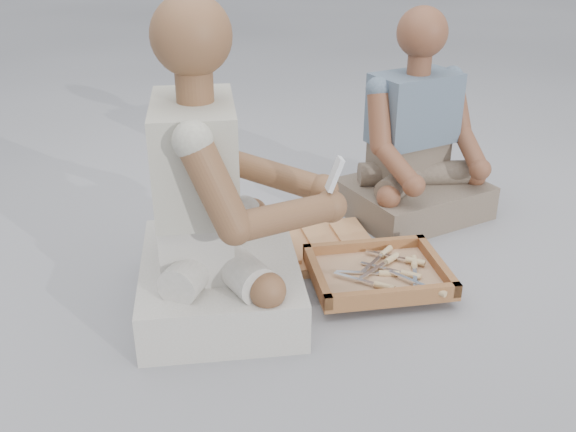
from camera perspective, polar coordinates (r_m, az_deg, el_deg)
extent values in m
plane|color=#9D9CA2|center=(2.18, 1.70, -8.16)|extent=(60.00, 60.00, 0.00)
cube|color=#B17244|center=(2.49, 1.25, -2.96)|extent=(0.57, 0.38, 0.04)
cube|color=brown|center=(2.29, 7.95, -5.37)|extent=(0.48, 0.39, 0.01)
cube|color=brown|center=(2.41, 6.81, -2.69)|extent=(0.46, 0.05, 0.05)
cube|color=brown|center=(2.13, 9.34, -7.02)|extent=(0.46, 0.05, 0.05)
cube|color=brown|center=(2.34, 13.11, -4.19)|extent=(0.05, 0.37, 0.05)
cube|color=brown|center=(2.22, 2.58, -5.24)|extent=(0.05, 0.37, 0.05)
cube|color=tan|center=(2.28, 7.96, -5.14)|extent=(0.42, 0.34, 0.01)
cube|color=white|center=(2.26, 7.60, -4.78)|extent=(0.13, 0.10, 0.00)
cylinder|color=tan|center=(2.34, 9.18, -3.76)|extent=(0.07, 0.06, 0.02)
cube|color=white|center=(2.26, 6.19, -5.00)|extent=(0.15, 0.06, 0.00)
cylinder|color=tan|center=(2.27, 8.98, -5.08)|extent=(0.07, 0.04, 0.02)
cube|color=white|center=(2.36, 8.69, -3.43)|extent=(0.13, 0.10, 0.00)
cylinder|color=tan|center=(2.34, 11.25, -3.97)|extent=(0.07, 0.06, 0.02)
cube|color=white|center=(2.30, 8.26, -4.55)|extent=(0.12, 0.11, 0.00)
cylinder|color=tan|center=(2.27, 10.87, -5.16)|extent=(0.07, 0.06, 0.02)
cube|color=white|center=(2.25, 11.23, -5.43)|extent=(0.07, 0.15, 0.00)
cylinder|color=tan|center=(2.34, 11.14, -4.05)|extent=(0.05, 0.07, 0.02)
cube|color=white|center=(2.30, 7.46, -4.23)|extent=(0.12, 0.11, 0.00)
cylinder|color=tan|center=(2.39, 8.69, -3.13)|extent=(0.07, 0.06, 0.02)
cube|color=white|center=(2.23, 10.62, -5.50)|extent=(0.10, 0.13, 0.00)
cylinder|color=tan|center=(2.18, 13.04, -6.47)|extent=(0.06, 0.07, 0.02)
cube|color=white|center=(2.21, 5.89, -5.52)|extent=(0.12, 0.11, 0.00)
cylinder|color=tan|center=(2.18, 8.56, -6.20)|extent=(0.07, 0.06, 0.02)
cube|color=tan|center=(2.51, 9.22, -3.59)|extent=(0.02, 0.02, 0.00)
cube|color=tan|center=(2.44, 1.99, -4.06)|extent=(0.02, 0.02, 0.00)
cube|color=tan|center=(2.28, 1.06, -6.42)|extent=(0.02, 0.02, 0.00)
cube|color=tan|center=(2.42, 12.57, -5.09)|extent=(0.02, 0.02, 0.00)
cube|color=tan|center=(2.28, 8.34, -6.69)|extent=(0.02, 0.02, 0.00)
cube|color=tan|center=(2.60, 3.77, -2.20)|extent=(0.02, 0.02, 0.00)
cube|color=tan|center=(2.31, 10.13, -6.39)|extent=(0.02, 0.02, 0.00)
cube|color=tan|center=(2.31, -0.91, -6.01)|extent=(0.02, 0.02, 0.00)
cube|color=tan|center=(2.49, 12.30, -4.16)|extent=(0.02, 0.02, 0.00)
cube|color=beige|center=(2.18, -6.03, -5.72)|extent=(0.57, 0.69, 0.17)
cube|color=beige|center=(2.09, -8.09, -1.52)|extent=(0.25, 0.37, 0.20)
cube|color=#B2B09E|center=(1.98, -8.25, 5.39)|extent=(0.28, 0.42, 0.33)
sphere|color=brown|center=(1.89, -8.60, 15.59)|extent=(0.23, 0.23, 0.23)
sphere|color=brown|center=(2.14, 3.13, 2.36)|extent=(0.10, 0.10, 0.10)
sphere|color=brown|center=(2.02, 3.82, 0.87)|extent=(0.10, 0.10, 0.10)
cube|color=#706151|center=(2.85, 11.08, 1.55)|extent=(0.66, 0.59, 0.15)
cube|color=#706151|center=(2.83, 10.61, 4.92)|extent=(0.35, 0.27, 0.17)
cube|color=slate|center=(2.75, 11.13, 9.38)|extent=(0.39, 0.30, 0.29)
sphere|color=brown|center=(2.67, 11.85, 15.70)|extent=(0.20, 0.20, 0.20)
sphere|color=brown|center=(2.77, 16.71, 4.00)|extent=(0.09, 0.09, 0.09)
sphere|color=brown|center=(2.54, 11.12, 2.69)|extent=(0.09, 0.09, 0.09)
cube|color=silver|center=(1.98, 4.18, 3.71)|extent=(0.05, 0.05, 0.11)
cube|color=black|center=(1.98, 4.19, 3.98)|extent=(0.02, 0.03, 0.04)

